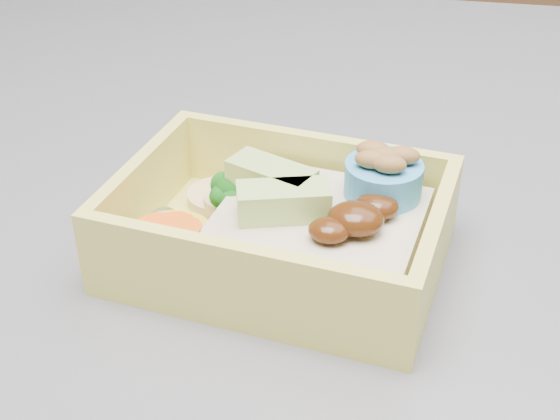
# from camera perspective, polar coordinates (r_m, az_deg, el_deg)

# --- Properties ---
(bento_box) EXTENTS (0.18, 0.14, 0.06)m
(bento_box) POSITION_cam_1_polar(r_m,az_deg,el_deg) (0.40, 0.76, -1.31)
(bento_box) COLOR #D7CE59
(bento_box) RESTS_ON island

